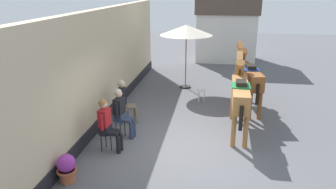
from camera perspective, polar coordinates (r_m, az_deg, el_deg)
name	(u,v)px	position (r m, az deg, el deg)	size (l,w,h in m)	color
ground_plane	(187,107)	(11.35, 3.36, -2.28)	(40.00, 40.00, 0.00)	#56565B
pub_facade_wall	(99,73)	(10.03, -11.99, 3.76)	(0.34, 14.00, 3.40)	#CCB793
distant_cottage	(226,28)	(18.84, 10.17, 11.42)	(3.40, 2.60, 3.50)	silver
seated_visitor_near	(107,122)	(8.30, -10.67, -4.83)	(0.61, 0.49, 1.39)	black
seated_visitor_middle	(122,110)	(9.01, -8.18, -2.78)	(0.61, 0.48, 1.39)	#194C99
seated_visitor_far	(125,99)	(9.89, -7.61, -0.82)	(0.61, 0.49, 1.39)	gold
saddled_horse_near	(240,92)	(9.42, 12.54, 0.36)	(0.51, 3.00, 2.06)	#9E6B38
saddled_horse_far	(248,75)	(11.36, 13.91, 3.35)	(0.78, 2.98, 2.06)	brown
flower_planter_near	(66,168)	(7.43, -17.44, -12.17)	(0.43, 0.43, 0.64)	#A85638
cafe_parasol	(186,31)	(13.09, 3.25, 11.18)	(2.10, 2.10, 2.58)	black
spare_stool_white	(201,91)	(11.83, 5.79, 0.58)	(0.32, 0.32, 0.46)	white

